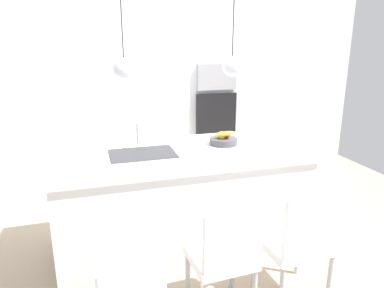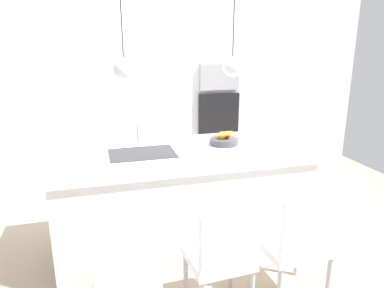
{
  "view_description": "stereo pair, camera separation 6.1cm",
  "coord_description": "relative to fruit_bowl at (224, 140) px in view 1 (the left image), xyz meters",
  "views": [
    {
      "loc": [
        -0.77,
        -2.9,
        1.88
      ],
      "look_at": [
        0.1,
        0.0,
        1.0
      ],
      "focal_mm": 33.39,
      "sensor_mm": 36.0,
      "label": 1
    },
    {
      "loc": [
        -0.71,
        -2.92,
        1.88
      ],
      "look_at": [
        0.1,
        0.0,
        1.0
      ],
      "focal_mm": 33.39,
      "sensor_mm": 36.0,
      "label": 2
    }
  ],
  "objects": [
    {
      "name": "microwave",
      "position": [
        0.49,
        1.51,
        0.43
      ],
      "size": [
        0.54,
        0.08,
        0.34
      ],
      "primitive_type": "cube",
      "color": "#9E9EA3",
      "rests_on": "back_wall"
    },
    {
      "name": "floor",
      "position": [
        -0.43,
        -0.07,
        -0.99
      ],
      "size": [
        6.6,
        6.6,
        0.0
      ],
      "primitive_type": "plane",
      "color": "tan",
      "rests_on": "ground"
    },
    {
      "name": "sink_basin",
      "position": [
        -0.77,
        -0.07,
        -0.05
      ],
      "size": [
        0.56,
        0.4,
        0.02
      ],
      "primitive_type": "cube",
      "color": "#2D2D30",
      "rests_on": "kitchen_island"
    },
    {
      "name": "chair_near",
      "position": [
        -1.03,
        -1.02,
        -0.51
      ],
      "size": [
        0.42,
        0.46,
        0.84
      ],
      "color": "silver",
      "rests_on": "ground"
    },
    {
      "name": "chair_far",
      "position": [
        0.19,
        -1.03,
        -0.49
      ],
      "size": [
        0.49,
        0.47,
        0.89
      ],
      "color": "white",
      "rests_on": "ground"
    },
    {
      "name": "kitchen_island",
      "position": [
        -0.43,
        -0.07,
        -0.52
      ],
      "size": [
        2.23,
        0.98,
        0.95
      ],
      "color": "white",
      "rests_on": "ground"
    },
    {
      "name": "pendant_light_left",
      "position": [
        -0.89,
        -0.07,
        0.67
      ],
      "size": [
        0.18,
        0.18,
        0.78
      ],
      "color": "silver"
    },
    {
      "name": "pendant_light_right",
      "position": [
        0.03,
        -0.07,
        0.67
      ],
      "size": [
        0.18,
        0.18,
        0.78
      ],
      "color": "silver"
    },
    {
      "name": "chair_middle",
      "position": [
        -0.38,
        -1.02,
        -0.51
      ],
      "size": [
        0.44,
        0.43,
        0.86
      ],
      "color": "white",
      "rests_on": "ground"
    },
    {
      "name": "oven",
      "position": [
        0.49,
        1.51,
        -0.07
      ],
      "size": [
        0.56,
        0.08,
        0.56
      ],
      "primitive_type": "cube",
      "color": "black",
      "rests_on": "back_wall"
    },
    {
      "name": "faucet",
      "position": [
        -0.77,
        0.14,
        0.1
      ],
      "size": [
        0.02,
        0.17,
        0.22
      ],
      "color": "silver",
      "rests_on": "kitchen_island"
    },
    {
      "name": "fruit_bowl",
      "position": [
        0.0,
        0.0,
        0.0
      ],
      "size": [
        0.26,
        0.26,
        0.15
      ],
      "color": "#4C4C51",
      "rests_on": "kitchen_island"
    },
    {
      "name": "back_wall",
      "position": [
        -0.43,
        1.58,
        0.31
      ],
      "size": [
        6.0,
        0.1,
        2.6
      ],
      "primitive_type": "cube",
      "color": "white",
      "rests_on": "ground"
    }
  ]
}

